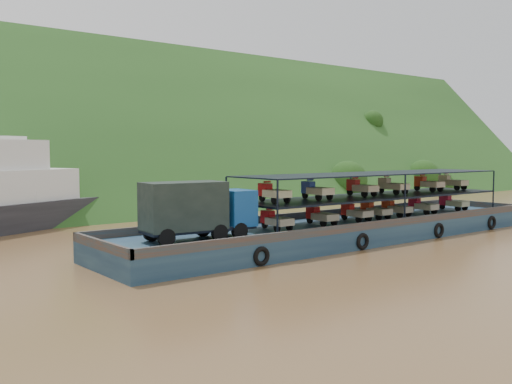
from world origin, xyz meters
TOP-DOWN VIEW (x-y plane):
  - ground at (0.00, 0.00)m, footprint 160.00×160.00m
  - hillside at (0.00, 36.00)m, footprint 140.00×39.60m
  - cargo_barge at (0.90, -1.96)m, footprint 35.00×7.18m

SIDE VIEW (x-z plane):
  - ground at x=0.00m, z-range 0.00..0.00m
  - hillside at x=0.00m, z-range -19.80..19.80m
  - cargo_barge at x=0.90m, z-range -1.16..3.38m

